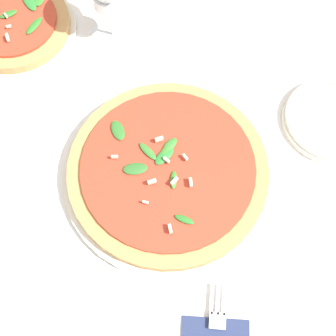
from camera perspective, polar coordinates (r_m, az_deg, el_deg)
name	(u,v)px	position (r m, az deg, el deg)	size (l,w,h in m)	color
ground_plane	(152,183)	(0.76, -2.02, -1.79)	(6.00, 6.00, 0.00)	silver
pizza_arugula_main	(168,171)	(0.75, -0.01, -0.39)	(0.34, 0.34, 0.05)	silver
pizza_personal_side	(14,26)	(0.96, -18.24, 16.07)	(0.23, 0.23, 0.05)	silver
side_plate_white	(332,119)	(0.85, 19.34, 5.60)	(0.17, 0.17, 0.02)	silver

